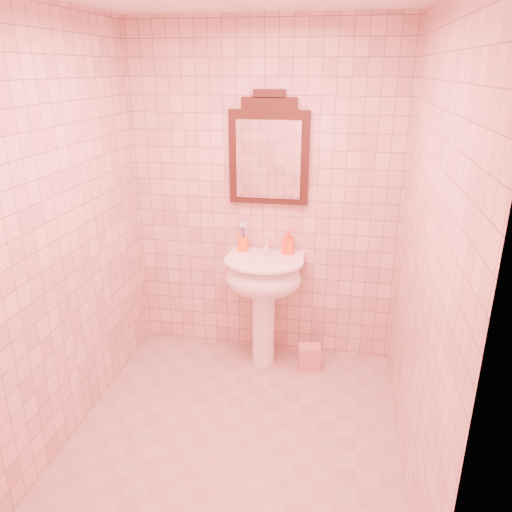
% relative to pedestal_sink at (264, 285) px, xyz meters
% --- Properties ---
extents(floor, '(2.20, 2.20, 0.00)m').
position_rel_pedestal_sink_xyz_m(floor, '(-0.04, -0.87, -0.66)').
color(floor, tan).
rests_on(floor, ground).
extents(back_wall, '(2.00, 0.02, 2.50)m').
position_rel_pedestal_sink_xyz_m(back_wall, '(-0.04, 0.23, 0.59)').
color(back_wall, beige).
rests_on(back_wall, floor).
extents(pedestal_sink, '(0.58, 0.58, 0.86)m').
position_rel_pedestal_sink_xyz_m(pedestal_sink, '(0.00, 0.00, 0.00)').
color(pedestal_sink, white).
rests_on(pedestal_sink, floor).
extents(faucet, '(0.04, 0.16, 0.11)m').
position_rel_pedestal_sink_xyz_m(faucet, '(0.00, 0.14, 0.26)').
color(faucet, white).
rests_on(faucet, pedestal_sink).
extents(mirror, '(0.57, 0.06, 0.79)m').
position_rel_pedestal_sink_xyz_m(mirror, '(0.00, 0.20, 0.93)').
color(mirror, black).
rests_on(mirror, back_wall).
extents(toothbrush_cup, '(0.08, 0.08, 0.20)m').
position_rel_pedestal_sink_xyz_m(toothbrush_cup, '(-0.18, 0.16, 0.26)').
color(toothbrush_cup, orange).
rests_on(toothbrush_cup, pedestal_sink).
extents(soap_dispenser, '(0.08, 0.09, 0.18)m').
position_rel_pedestal_sink_xyz_m(soap_dispenser, '(0.16, 0.15, 0.29)').
color(soap_dispenser, '#FF3C15').
rests_on(soap_dispenser, pedestal_sink).
extents(towel, '(0.18, 0.14, 0.20)m').
position_rel_pedestal_sink_xyz_m(towel, '(0.36, -0.03, -0.56)').
color(towel, '#E79A88').
rests_on(towel, floor).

